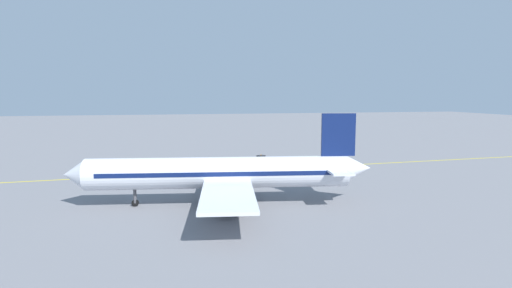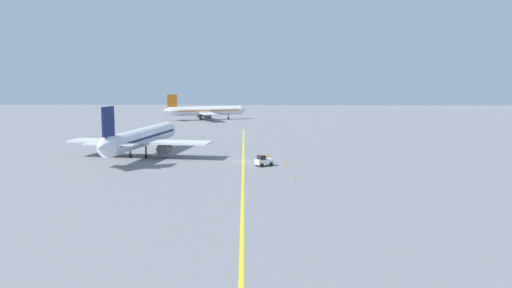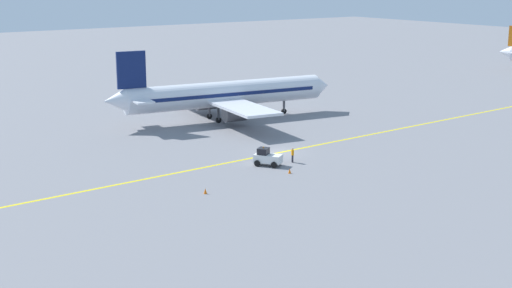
# 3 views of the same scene
# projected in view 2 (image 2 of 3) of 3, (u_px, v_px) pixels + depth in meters

# --- Properties ---
(ground_plane) EXTENTS (400.00, 400.00, 0.00)m
(ground_plane) POSITION_uv_depth(u_px,v_px,m) (243.00, 162.00, 91.76)
(ground_plane) COLOR slate
(apron_yellow_centreline) EXTENTS (6.29, 119.87, 0.01)m
(apron_yellow_centreline) POSITION_uv_depth(u_px,v_px,m) (243.00, 162.00, 91.76)
(apron_yellow_centreline) COLOR yellow
(apron_yellow_centreline) RESTS_ON ground
(airplane_at_gate) EXTENTS (28.45, 35.50, 10.60)m
(airplane_at_gate) POSITION_uv_depth(u_px,v_px,m) (141.00, 138.00, 97.13)
(airplane_at_gate) COLOR silver
(airplane_at_gate) RESTS_ON ground
(airplane_distant_taxiing) EXTENTS (30.68, 25.15, 9.54)m
(airplane_distant_taxiing) POSITION_uv_depth(u_px,v_px,m) (205.00, 111.00, 184.60)
(airplane_distant_taxiing) COLOR silver
(airplane_distant_taxiing) RESTS_ON ground
(baggage_tug_white) EXTENTS (3.33, 2.93, 2.11)m
(baggage_tug_white) POSITION_uv_depth(u_px,v_px,m) (264.00, 161.00, 87.08)
(baggage_tug_white) COLOR white
(baggage_tug_white) RESTS_ON ground
(ground_crew_worker) EXTENTS (0.55, 0.34, 1.68)m
(ground_crew_worker) POSITION_uv_depth(u_px,v_px,m) (267.00, 158.00, 90.12)
(ground_crew_worker) COLOR #23232D
(ground_crew_worker) RESTS_ON ground
(traffic_cone_near_nose) EXTENTS (0.32, 0.32, 0.55)m
(traffic_cone_near_nose) POSITION_uv_depth(u_px,v_px,m) (295.00, 177.00, 76.09)
(traffic_cone_near_nose) COLOR orange
(traffic_cone_near_nose) RESTS_ON ground
(traffic_cone_mid_apron) EXTENTS (0.32, 0.32, 0.55)m
(traffic_cone_mid_apron) POSITION_uv_depth(u_px,v_px,m) (286.00, 165.00, 87.09)
(traffic_cone_mid_apron) COLOR orange
(traffic_cone_mid_apron) RESTS_ON ground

